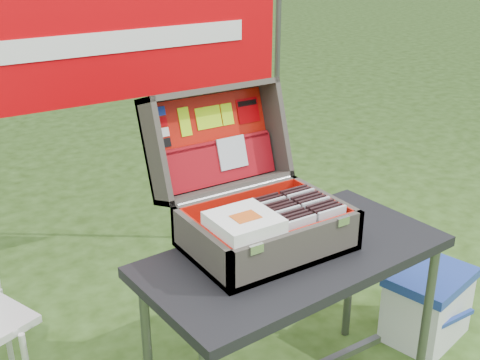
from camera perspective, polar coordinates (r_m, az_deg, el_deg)
table at (r=2.38m, az=4.91°, el=-14.14°), size 1.16×0.64×0.70m
table_top at (r=2.20m, az=5.19°, el=-7.20°), size 1.16×0.64×0.04m
table_leg_fr at (r=2.56m, az=17.21°, el=-12.79°), size 0.04×0.04×0.66m
table_leg_bl at (r=2.34m, az=-8.78°, el=-15.67°), size 0.04×0.04×0.66m
table_leg_br at (r=2.81m, az=10.38°, el=-8.69°), size 0.04×0.04×0.66m
suitcase at (r=2.14m, az=1.68°, el=0.27°), size 0.56×0.56×0.51m
suitcase_base_bottom at (r=2.21m, az=2.49°, el=-6.12°), size 0.56×0.40×0.02m
suitcase_base_wall_front at (r=2.04m, az=5.60°, el=-6.66°), size 0.56×0.02×0.15m
suitcase_base_wall_back at (r=2.32m, az=-0.19°, el=-2.82°), size 0.56×0.02×0.15m
suitcase_base_wall_left at (r=2.05m, az=-3.73°, el=-6.49°), size 0.02×0.40×0.15m
suitcase_base_wall_right at (r=2.33m, az=7.98°, el=-2.94°), size 0.02×0.40×0.15m
suitcase_liner_floor at (r=2.20m, az=2.49°, el=-5.79°), size 0.52×0.36×0.01m
suitcase_latch_left at (r=1.91m, az=1.56°, el=-6.55°), size 0.05×0.01×0.03m
suitcase_latch_right at (r=2.11m, az=9.74°, el=-3.87°), size 0.05×0.01×0.03m
suitcase_hinge at (r=2.29m, az=-0.34°, el=-1.02°), size 0.51×0.02×0.02m
suitcase_lid_back at (r=2.40m, az=-2.85°, el=3.81°), size 0.56×0.14×0.39m
suitcase_lid_rim_far at (r=2.34m, az=-2.91°, el=8.46°), size 0.56×0.15×0.07m
suitcase_lid_rim_near at (r=2.36m, az=-1.32°, el=-0.68°), size 0.56×0.15×0.07m
suitcase_lid_rim_left at (r=2.22m, az=-8.12°, el=2.62°), size 0.02×0.27×0.43m
suitcase_lid_rim_right at (r=2.48m, az=3.29°, el=4.95°), size 0.02×0.27×0.43m
suitcase_lid_liner at (r=2.38m, az=-2.69°, el=3.82°), size 0.51×0.11×0.34m
suitcase_liner_wall_front at (r=2.05m, az=5.37°, el=-6.23°), size 0.52×0.01×0.13m
suitcase_liner_wall_back at (r=2.30m, az=-0.00°, el=-2.70°), size 0.52×0.01×0.13m
suitcase_liner_wall_left at (r=2.05m, az=-3.39°, el=-6.12°), size 0.01×0.36×0.13m
suitcase_liner_wall_right at (r=2.31m, az=7.73°, el=-2.78°), size 0.01×0.36×0.13m
suitcase_lid_pocket at (r=2.37m, az=-2.09°, el=1.62°), size 0.50×0.08×0.16m
suitcase_pocket_edge at (r=2.36m, az=-2.35°, el=3.53°), size 0.49×0.03×0.03m
suitcase_pocket_cd at (r=2.38m, az=-0.75°, el=2.61°), size 0.13×0.05×0.12m
lid_sticker_cc_a at (r=2.28m, az=-7.74°, el=6.46°), size 0.06×0.01×0.03m
lid_sticker_cc_b at (r=2.28m, az=-7.56°, el=5.47°), size 0.06×0.01×0.03m
lid_sticker_cc_c at (r=2.28m, az=-7.38°, el=4.48°), size 0.06×0.01×0.03m
lid_sticker_cc_d at (r=2.29m, az=-7.20°, el=3.50°), size 0.06×0.01×0.03m
lid_card_neon_tall at (r=2.33m, az=-5.26°, el=5.52°), size 0.05×0.04×0.11m
lid_card_neon_main at (r=2.37m, az=-2.99°, el=5.94°), size 0.11×0.03×0.08m
lid_card_neon_small at (r=2.42m, az=-1.23°, el=6.26°), size 0.05×0.03×0.08m
lid_sticker_band at (r=2.47m, az=0.78°, el=6.62°), size 0.10×0.03×0.10m
lid_sticker_band_bar at (r=2.47m, az=0.66°, el=7.31°), size 0.09×0.01×0.02m
cd_left_0 at (r=2.07m, az=5.78°, el=-5.41°), size 0.12×0.01×0.14m
cd_left_1 at (r=2.09m, az=5.41°, el=-5.18°), size 0.12×0.01×0.14m
cd_left_2 at (r=2.10m, az=5.04°, el=-4.94°), size 0.12×0.01×0.14m
cd_left_3 at (r=2.12m, az=4.67°, el=-4.71°), size 0.12×0.01×0.14m
cd_left_4 at (r=2.14m, az=4.31°, el=-4.49°), size 0.12×0.01×0.14m
cd_left_5 at (r=2.15m, az=3.96°, el=-4.26°), size 0.12×0.01×0.14m
cd_left_6 at (r=2.17m, az=3.61°, el=-4.04°), size 0.12×0.01×0.14m
cd_left_7 at (r=2.18m, az=3.27°, el=-3.83°), size 0.12×0.01×0.14m
cd_left_8 at (r=2.20m, az=2.93°, el=-3.61°), size 0.12×0.01×0.14m
cd_left_9 at (r=2.22m, az=2.60°, el=-3.40°), size 0.12×0.01×0.14m
cd_left_10 at (r=2.23m, az=2.27°, el=-3.19°), size 0.12×0.01×0.14m
cd_right_0 at (r=2.15m, az=8.63°, el=-4.46°), size 0.12×0.01×0.14m
cd_right_1 at (r=2.17m, az=8.25°, el=-4.24°), size 0.12×0.01×0.14m
cd_right_2 at (r=2.18m, az=7.88°, el=-4.03°), size 0.12×0.01×0.14m
cd_right_3 at (r=2.20m, az=7.50°, el=-3.81°), size 0.12×0.01×0.14m
cd_right_4 at (r=2.21m, az=7.14°, el=-3.60°), size 0.12×0.01×0.14m
cd_right_5 at (r=2.23m, az=6.78°, el=-3.39°), size 0.12×0.01×0.14m
cd_right_6 at (r=2.24m, az=6.42°, el=-3.18°), size 0.12×0.01×0.14m
cd_right_7 at (r=2.26m, az=6.07°, el=-2.98°), size 0.12×0.01×0.14m
cd_right_8 at (r=2.27m, az=5.72°, el=-2.78°), size 0.12×0.01×0.14m
cd_right_9 at (r=2.29m, az=5.38°, el=-2.58°), size 0.12×0.01×0.14m
cd_right_10 at (r=2.31m, az=5.05°, el=-2.39°), size 0.12×0.01×0.14m
songbook_0 at (r=2.01m, az=0.38°, el=-4.51°), size 0.21×0.21×0.00m
songbook_1 at (r=2.01m, az=0.38°, el=-4.39°), size 0.21×0.21×0.00m
songbook_2 at (r=2.01m, az=0.38°, el=-4.26°), size 0.21×0.21×0.00m
songbook_3 at (r=2.00m, az=0.38°, el=-4.13°), size 0.21×0.21×0.00m
songbook_4 at (r=2.00m, az=0.38°, el=-4.00°), size 0.21×0.21×0.00m
songbook_5 at (r=2.00m, az=0.38°, el=-3.87°), size 0.21×0.21×0.00m
songbook_6 at (r=2.00m, az=0.38°, el=-3.75°), size 0.21×0.21×0.00m
songbook_7 at (r=2.00m, az=0.38°, el=-3.62°), size 0.21×0.21×0.00m
songbook_8 at (r=1.99m, az=0.38°, el=-3.49°), size 0.21×0.21×0.00m
songbook_graphic at (r=1.98m, az=0.54°, el=-3.49°), size 0.09×0.07×0.00m
cooler at (r=2.97m, az=17.32°, el=-11.19°), size 0.45×0.38×0.34m
cooler_body at (r=2.98m, az=17.27°, el=-11.56°), size 0.43×0.36×0.30m
cooler_lid at (r=2.89m, az=17.66°, el=-8.74°), size 0.45×0.38×0.05m
cooler_handle at (r=2.89m, az=19.74°, el=-12.29°), size 0.23×0.02×0.02m
chair_leg_br at (r=2.73m, az=-21.17°, el=-13.65°), size 0.02×0.02×0.45m
cardboard_box at (r=3.16m, az=8.06°, el=-7.07°), size 0.42×0.19×0.44m
banner_post_right at (r=3.43m, az=3.46°, el=6.97°), size 0.03×0.03×1.70m
banner at (r=2.92m, az=-10.21°, el=12.93°), size 1.60×0.02×0.55m
banner_text at (r=2.91m, az=-10.12°, el=12.90°), size 1.20×0.00×0.10m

